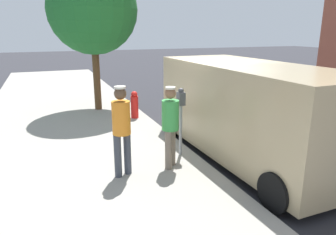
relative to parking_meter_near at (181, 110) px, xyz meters
name	(u,v)px	position (x,y,z in m)	size (l,w,h in m)	color
ground_plane	(211,140)	(-1.35, -1.00, -1.18)	(80.00, 80.00, 0.00)	#2D2D33
sidewalk_slab	(77,155)	(2.15, -1.00, -1.11)	(5.00, 32.00, 0.15)	#9E998E
parking_meter_near	(181,110)	(0.00, 0.00, 0.00)	(0.14, 0.18, 1.52)	gray
pedestrian_in_green	(170,122)	(0.45, 0.51, -0.08)	(0.34, 0.34, 1.66)	#726656
pedestrian_in_orange	(121,126)	(1.44, 0.53, -0.03)	(0.35, 0.34, 1.74)	#383D47
parked_van	(249,109)	(-1.50, 0.36, -0.03)	(2.23, 5.25, 2.15)	tan
street_tree	(93,10)	(0.98, -4.98, 2.32)	(2.94, 2.94, 4.84)	brown
fire_hydrant	(135,105)	(0.10, -3.38, -0.61)	(0.24, 0.24, 0.86)	red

